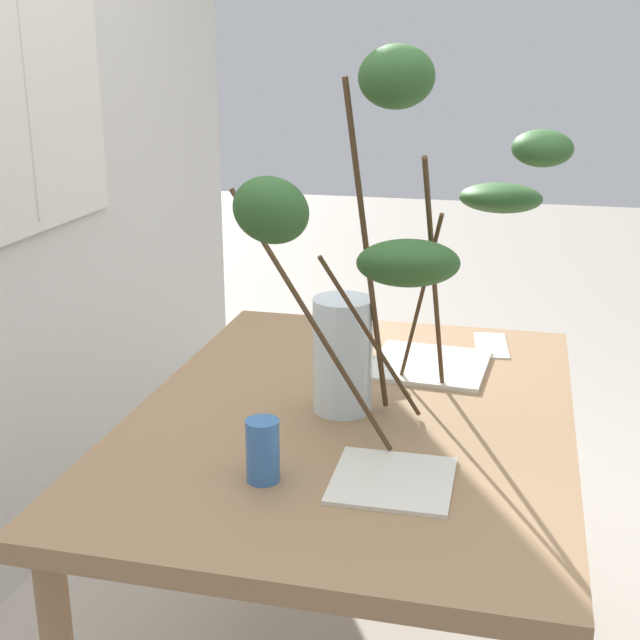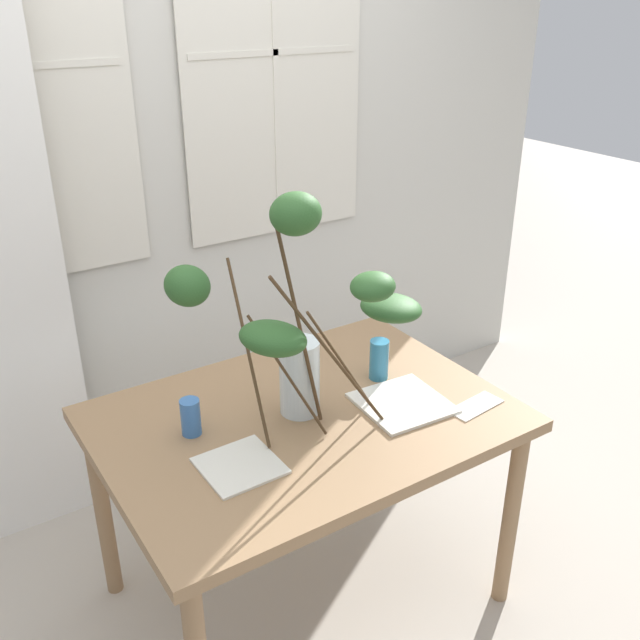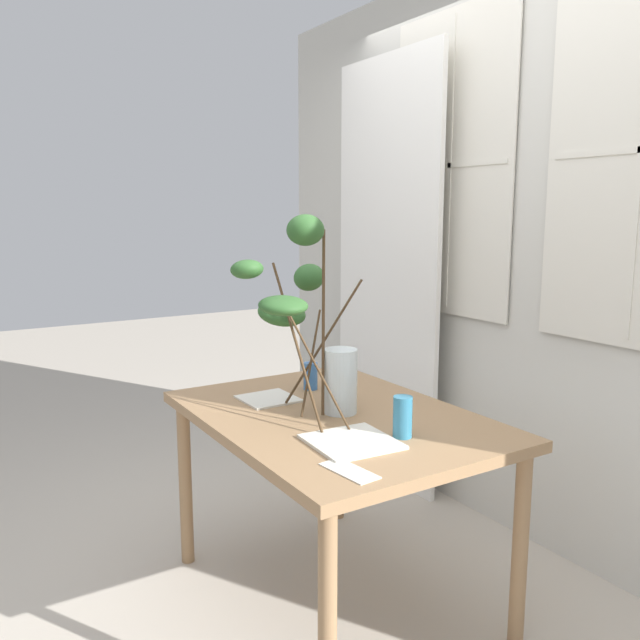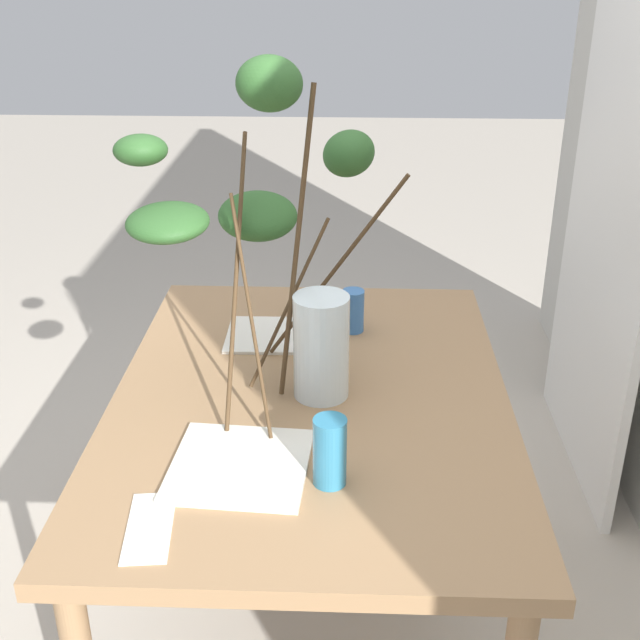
{
  "view_description": "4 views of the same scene",
  "coord_description": "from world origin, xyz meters",
  "px_view_note": "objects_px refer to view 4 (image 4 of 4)",
  "views": [
    {
      "loc": [
        -1.65,
        -0.32,
        1.5
      ],
      "look_at": [
        0.03,
        0.08,
        0.94
      ],
      "focal_mm": 48.49,
      "sensor_mm": 36.0,
      "label": 1
    },
    {
      "loc": [
        -0.99,
        -1.6,
        1.98
      ],
      "look_at": [
        0.07,
        0.02,
        1.06
      ],
      "focal_mm": 39.83,
      "sensor_mm": 36.0,
      "label": 2
    },
    {
      "loc": [
        1.96,
        -1.28,
        1.51
      ],
      "look_at": [
        -0.07,
        -0.03,
        1.11
      ],
      "focal_mm": 36.44,
      "sensor_mm": 36.0,
      "label": 3
    },
    {
      "loc": [
        1.62,
        0.08,
        1.71
      ],
      "look_at": [
        0.06,
        0.02,
        0.97
      ],
      "focal_mm": 45.58,
      "sensor_mm": 36.0,
      "label": 4
    }
  ],
  "objects_px": {
    "plate_square_left": "(267,335)",
    "vase_with_branches": "(278,235)",
    "dining_table": "(311,423)",
    "plate_square_right": "(240,465)",
    "drinking_glass_blue_left": "(353,311)",
    "drinking_glass_blue_right": "(330,451)"
  },
  "relations": [
    {
      "from": "plate_square_left",
      "to": "vase_with_branches",
      "type": "bearing_deg",
      "value": 14.43
    },
    {
      "from": "dining_table",
      "to": "plate_square_right",
      "type": "bearing_deg",
      "value": -23.33
    },
    {
      "from": "plate_square_left",
      "to": "plate_square_right",
      "type": "xyz_separation_m",
      "value": [
        0.59,
        0.0,
        0.0
      ]
    },
    {
      "from": "drinking_glass_blue_left",
      "to": "plate_square_right",
      "type": "xyz_separation_m",
      "value": [
        0.63,
        -0.22,
        -0.05
      ]
    },
    {
      "from": "plate_square_right",
      "to": "plate_square_left",
      "type": "bearing_deg",
      "value": -179.68
    },
    {
      "from": "vase_with_branches",
      "to": "drinking_glass_blue_left",
      "type": "distance_m",
      "value": 0.43
    },
    {
      "from": "dining_table",
      "to": "vase_with_branches",
      "type": "bearing_deg",
      "value": -135.12
    },
    {
      "from": "vase_with_branches",
      "to": "drinking_glass_blue_left",
      "type": "xyz_separation_m",
      "value": [
        -0.26,
        0.17,
        -0.3
      ]
    },
    {
      "from": "plate_square_left",
      "to": "drinking_glass_blue_left",
      "type": "bearing_deg",
      "value": 101.22
    },
    {
      "from": "drinking_glass_blue_left",
      "to": "plate_square_left",
      "type": "xyz_separation_m",
      "value": [
        0.04,
        -0.22,
        -0.05
      ]
    },
    {
      "from": "dining_table",
      "to": "vase_with_branches",
      "type": "xyz_separation_m",
      "value": [
        -0.07,
        -0.07,
        0.44
      ]
    },
    {
      "from": "dining_table",
      "to": "drinking_glass_blue_right",
      "type": "xyz_separation_m",
      "value": [
        0.33,
        0.05,
        0.15
      ]
    },
    {
      "from": "drinking_glass_blue_right",
      "to": "plate_square_left",
      "type": "bearing_deg",
      "value": -163.74
    },
    {
      "from": "vase_with_branches",
      "to": "drinking_glass_blue_left",
      "type": "bearing_deg",
      "value": 147.5
    },
    {
      "from": "dining_table",
      "to": "plate_square_right",
      "type": "height_order",
      "value": "plate_square_right"
    },
    {
      "from": "dining_table",
      "to": "plate_square_left",
      "type": "distance_m",
      "value": 0.33
    },
    {
      "from": "vase_with_branches",
      "to": "plate_square_left",
      "type": "height_order",
      "value": "vase_with_branches"
    },
    {
      "from": "dining_table",
      "to": "plate_square_left",
      "type": "xyz_separation_m",
      "value": [
        -0.29,
        -0.13,
        0.08
      ]
    },
    {
      "from": "vase_with_branches",
      "to": "drinking_glass_blue_right",
      "type": "xyz_separation_m",
      "value": [
        0.41,
        0.13,
        -0.29
      ]
    },
    {
      "from": "drinking_glass_blue_left",
      "to": "plate_square_left",
      "type": "height_order",
      "value": "drinking_glass_blue_left"
    },
    {
      "from": "drinking_glass_blue_left",
      "to": "drinking_glass_blue_right",
      "type": "relative_size",
      "value": 0.82
    },
    {
      "from": "vase_with_branches",
      "to": "plate_square_right",
      "type": "relative_size",
      "value": 2.78
    }
  ]
}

